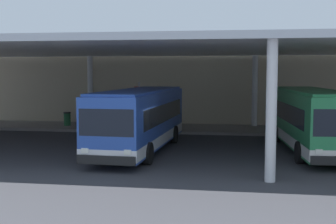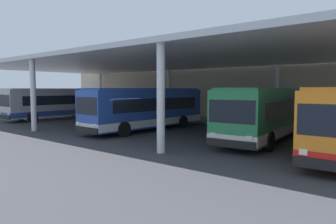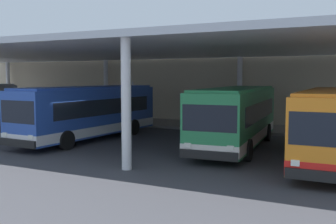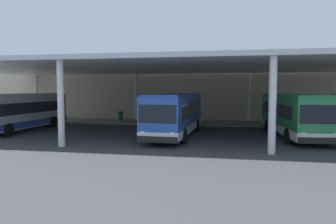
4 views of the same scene
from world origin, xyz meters
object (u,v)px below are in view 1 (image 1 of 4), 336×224
(banner_sign, at_px, (139,102))
(bus_middle_bay, at_px, (311,119))
(bus_second_bay, at_px, (140,119))
(bench_waiting, at_px, (105,119))
(trash_bin, at_px, (67,119))

(banner_sign, bearing_deg, bus_middle_bay, -32.22)
(banner_sign, bearing_deg, bus_second_bay, -77.07)
(bus_second_bay, xyz_separation_m, bus_middle_bay, (8.65, 1.30, 0.00))
(bus_second_bay, height_order, bench_waiting, bus_second_bay)
(trash_bin, height_order, banner_sign, banner_sign)
(bus_middle_bay, relative_size, bench_waiting, 5.94)
(bus_middle_bay, xyz_separation_m, banner_sign, (-10.46, 6.59, 0.32))
(bus_middle_bay, bearing_deg, bench_waiting, 150.45)
(bus_second_bay, bearing_deg, banner_sign, 102.93)
(bench_waiting, bearing_deg, banner_sign, -17.89)
(bus_second_bay, height_order, trash_bin, bus_second_bay)
(bus_second_bay, distance_m, bench_waiting, 9.93)
(bench_waiting, height_order, banner_sign, banner_sign)
(bus_middle_bay, relative_size, trash_bin, 10.90)
(bus_middle_bay, distance_m, bench_waiting, 15.18)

